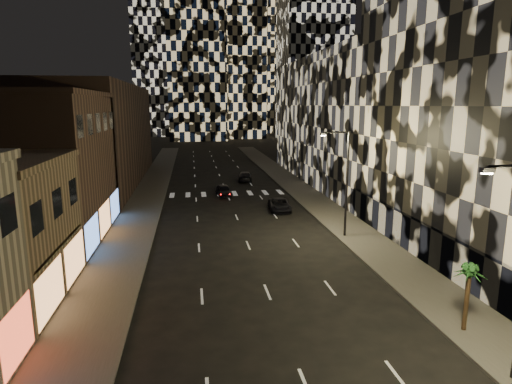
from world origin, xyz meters
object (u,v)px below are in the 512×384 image
object	(u,v)px
car_dark_midlane	(224,190)
streetlight_far	(344,176)
car_dark_rightlane	(280,205)
car_dark_oncoming	(245,176)
palm_tree	(469,276)

from	to	relation	value
car_dark_midlane	streetlight_far	bearing A→B (deg)	-70.77
streetlight_far	car_dark_rightlane	xyz separation A→B (m)	(-3.47, 9.98, -4.70)
car_dark_midlane	car_dark_oncoming	bearing A→B (deg)	62.69
car_dark_oncoming	palm_tree	bearing A→B (deg)	103.01
streetlight_far	car_dark_oncoming	size ratio (longest dim) A/B	1.83
car_dark_midlane	car_dark_rightlane	xyz separation A→B (m)	(5.39, -8.60, -0.06)
streetlight_far	car_dark_rightlane	size ratio (longest dim) A/B	1.91
car_dark_oncoming	car_dark_rightlane	distance (m)	19.04
car_dark_oncoming	car_dark_rightlane	bearing A→B (deg)	100.23
car_dark_oncoming	palm_tree	distance (m)	45.49
car_dark_midlane	palm_tree	bearing A→B (deg)	-80.94
car_dark_oncoming	car_dark_rightlane	size ratio (longest dim) A/B	1.04
car_dark_oncoming	palm_tree	size ratio (longest dim) A/B	1.41
car_dark_midlane	car_dark_oncoming	size ratio (longest dim) A/B	0.85
car_dark_midlane	car_dark_rightlane	bearing A→B (deg)	-64.19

